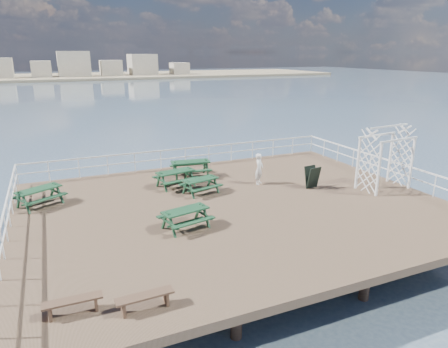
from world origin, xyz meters
TOP-DOWN VIEW (x-y plane):
  - ground at (0.00, 0.00)m, footprint 18.00×14.00m
  - sea_backdrop at (12.54, 134.07)m, footprint 300.00×300.00m
  - railing at (-0.07, 2.57)m, footprint 17.77×13.76m
  - picnic_table_a at (-7.80, 3.33)m, footprint 2.31×2.17m
  - picnic_table_b at (-1.62, 3.48)m, footprint 2.12×1.84m
  - picnic_table_c at (-0.42, 4.69)m, footprint 2.21×1.87m
  - picnic_table_d at (-2.72, -1.42)m, footprint 2.03×1.77m
  - picnic_table_e at (-0.82, 2.04)m, footprint 1.94×1.70m
  - flat_bench_near at (-6.98, -5.25)m, footprint 1.47×0.37m
  - flat_bench_far at (-5.27, -5.80)m, footprint 1.52×0.42m
  - trellis_arbor at (7.60, -0.85)m, footprint 2.62×1.57m
  - sandwich_board at (4.46, 0.59)m, footprint 0.72×0.57m
  - person at (2.37, 2.18)m, footprint 0.68×0.67m

SIDE VIEW (x-z plane):
  - sea_backdrop at x=12.54m, z-range -5.11..4.09m
  - ground at x=0.00m, z-range -0.30..0.00m
  - flat_bench_near at x=-6.98m, z-range 0.10..0.53m
  - flat_bench_far at x=-5.27m, z-range 0.11..0.54m
  - picnic_table_e at x=-0.82m, z-range 0.11..0.92m
  - sandwich_board at x=4.46m, z-range -0.01..1.09m
  - picnic_table_d at x=-2.72m, z-range 0.12..0.98m
  - picnic_table_a at x=-7.80m, z-range 0.12..1.01m
  - picnic_table_b at x=-1.62m, z-range 0.13..1.04m
  - picnic_table_c at x=-0.42m, z-range 0.14..1.12m
  - person at x=2.37m, z-range 0.00..1.58m
  - railing at x=-0.07m, z-range 0.32..1.42m
  - trellis_arbor at x=7.60m, z-range -0.17..2.94m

